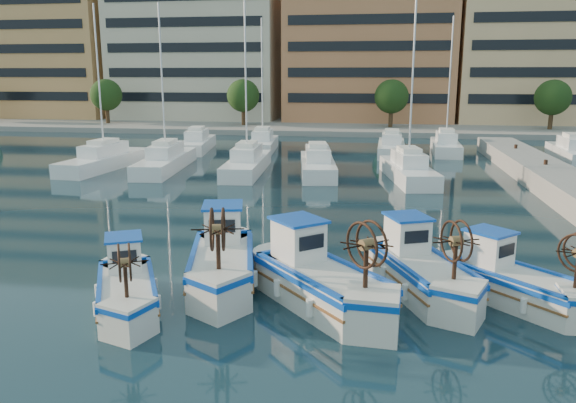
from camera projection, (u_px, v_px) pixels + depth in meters
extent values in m
plane|color=#193742|center=(284.00, 311.00, 16.25)|extent=(300.00, 300.00, 0.00)
cube|color=gray|center=(360.00, 120.00, 80.72)|extent=(180.00, 40.00, 0.60)
cube|color=tan|center=(38.00, 34.00, 83.45)|extent=(24.00, 14.00, 24.00)
cube|color=black|center=(8.00, 31.00, 76.71)|extent=(22.08, 0.12, 21.60)
cube|color=beige|center=(200.00, 43.00, 79.95)|extent=(23.00, 14.00, 21.00)
cube|color=black|center=(183.00, 40.00, 73.20)|extent=(21.16, 0.12, 18.90)
cube|color=#C1764B|center=(370.00, 26.00, 75.82)|extent=(22.00, 14.00, 25.00)
cube|color=black|center=(369.00, 22.00, 69.08)|extent=(20.24, 0.12, 22.50)
cube|color=#ECBA83|center=(549.00, 36.00, 72.62)|extent=(23.00, 14.00, 22.00)
cube|color=black|center=(566.00, 32.00, 65.87)|extent=(21.16, 0.12, 19.80)
cylinder|color=#3F2B19|center=(108.00, 116.00, 72.37)|extent=(0.50, 0.50, 3.00)
sphere|color=#234418|center=(106.00, 95.00, 71.77)|extent=(4.00, 4.00, 4.00)
cylinder|color=#3F2B19|center=(244.00, 118.00, 69.60)|extent=(0.50, 0.50, 3.00)
sphere|color=#234418|center=(243.00, 96.00, 69.01)|extent=(4.00, 4.00, 4.00)
cylinder|color=#3F2B19|center=(391.00, 119.00, 66.84)|extent=(0.50, 0.50, 3.00)
sphere|color=#234418|center=(392.00, 96.00, 66.24)|extent=(4.00, 4.00, 4.00)
cylinder|color=#3F2B19|center=(550.00, 121.00, 64.07)|extent=(0.50, 0.50, 3.00)
sphere|color=#234418|center=(553.00, 97.00, 63.48)|extent=(4.00, 4.00, 4.00)
cube|color=white|center=(105.00, 162.00, 40.83)|extent=(3.00, 9.71, 1.00)
cylinder|color=silver|center=(99.00, 85.00, 39.62)|extent=(0.12, 0.12, 11.00)
cube|color=white|center=(166.00, 163.00, 40.47)|extent=(3.23, 10.42, 1.00)
cylinder|color=silver|center=(162.00, 85.00, 39.25)|extent=(0.12, 0.12, 11.00)
cube|color=white|center=(247.00, 165.00, 39.26)|extent=(2.82, 9.64, 1.00)
cylinder|color=silver|center=(246.00, 85.00, 38.04)|extent=(0.12, 0.12, 11.00)
cube|color=white|center=(318.00, 167.00, 38.76)|extent=(3.44, 9.02, 1.00)
cube|color=white|center=(408.00, 172.00, 36.46)|extent=(3.66, 8.94, 1.00)
cylinder|color=silver|center=(412.00, 86.00, 35.25)|extent=(0.12, 0.12, 11.00)
cube|color=white|center=(197.00, 145.00, 50.75)|extent=(3.47, 9.00, 1.00)
cube|color=white|center=(263.00, 145.00, 50.63)|extent=(2.93, 7.99, 1.00)
cylinder|color=silver|center=(262.00, 83.00, 49.42)|extent=(0.12, 0.12, 11.00)
cube|color=white|center=(391.00, 149.00, 48.22)|extent=(2.34, 8.45, 1.00)
cube|color=white|center=(446.00, 147.00, 48.96)|extent=(2.50, 8.10, 1.00)
cylinder|color=silver|center=(450.00, 83.00, 47.75)|extent=(0.12, 0.12, 11.00)
cube|color=white|center=(572.00, 154.00, 44.98)|extent=(2.64, 8.77, 1.00)
cube|color=silver|center=(127.00, 295.00, 16.29)|extent=(3.00, 3.96, 0.91)
cube|color=#0D45B5|center=(126.00, 283.00, 16.21)|extent=(3.09, 4.08, 0.14)
cube|color=#1B34D6|center=(126.00, 285.00, 16.22)|extent=(2.53, 3.49, 0.05)
cube|color=white|center=(124.00, 253.00, 17.05)|extent=(1.35, 1.43, 0.96)
cube|color=#0D45B5|center=(123.00, 237.00, 16.94)|extent=(1.53, 1.61, 0.07)
cylinder|color=#331E14|center=(126.00, 282.00, 14.61)|extent=(0.10, 0.10, 1.01)
cylinder|color=brown|center=(125.00, 263.00, 14.50)|extent=(0.36, 0.34, 0.24)
torus|color=#331E14|center=(119.00, 263.00, 14.46)|extent=(0.50, 0.94, 1.02)
torus|color=#331E14|center=(130.00, 262.00, 14.53)|extent=(0.50, 0.94, 1.02)
cube|color=silver|center=(222.00, 268.00, 18.18)|extent=(2.91, 4.84, 1.13)
cube|color=#0D45B5|center=(222.00, 256.00, 18.09)|extent=(3.00, 4.98, 0.17)
cube|color=#1B34D6|center=(222.00, 258.00, 18.10)|extent=(2.39, 4.30, 0.06)
cube|color=white|center=(223.00, 224.00, 19.18)|extent=(1.47, 1.63, 1.18)
cube|color=#0D45B5|center=(223.00, 205.00, 19.04)|extent=(1.66, 1.82, 0.09)
cylinder|color=#331E14|center=(218.00, 252.00, 16.04)|extent=(0.13, 0.13, 1.25)
cylinder|color=brown|center=(218.00, 229.00, 15.89)|extent=(0.40, 0.37, 0.30)
torus|color=#331E14|center=(212.00, 229.00, 15.88)|extent=(0.36, 1.24, 1.26)
torus|color=#331E14|center=(223.00, 229.00, 15.90)|extent=(0.36, 1.24, 1.26)
cube|color=silver|center=(322.00, 288.00, 16.48)|extent=(4.42, 4.67, 1.13)
cube|color=#0D45B5|center=(322.00, 275.00, 16.39)|extent=(4.56, 4.81, 0.17)
cube|color=#1B34D6|center=(322.00, 277.00, 16.40)|extent=(3.81, 4.05, 0.06)
cube|color=white|center=(298.00, 240.00, 17.30)|extent=(1.81, 1.83, 1.18)
cube|color=#0D45B5|center=(299.00, 220.00, 17.15)|extent=(2.04, 2.06, 0.09)
cylinder|color=#331E14|center=(366.00, 269.00, 14.62)|extent=(0.13, 0.13, 1.25)
cylinder|color=brown|center=(367.00, 244.00, 14.48)|extent=(0.46, 0.45, 0.30)
torus|color=#331E14|center=(362.00, 245.00, 14.39)|extent=(0.88, 1.00, 1.26)
torus|color=#331E14|center=(371.00, 243.00, 14.56)|extent=(0.88, 1.00, 1.26)
cube|color=silver|center=(422.00, 278.00, 17.43)|extent=(3.29, 4.58, 1.05)
cube|color=#0D45B5|center=(423.00, 266.00, 17.34)|extent=(3.38, 4.71, 0.16)
cube|color=#1B34D6|center=(423.00, 268.00, 17.36)|extent=(2.76, 4.03, 0.06)
cube|color=white|center=(407.00, 234.00, 18.33)|extent=(1.52, 1.63, 1.10)
cube|color=#0D45B5|center=(408.00, 216.00, 18.20)|extent=(1.71, 1.82, 0.08)
cylinder|color=#331E14|center=(455.00, 263.00, 15.48)|extent=(0.12, 0.12, 1.16)
cylinder|color=brown|center=(456.00, 241.00, 15.34)|extent=(0.40, 0.38, 0.28)
torus|color=#331E14|center=(451.00, 241.00, 15.31)|extent=(0.52, 1.11, 1.17)
torus|color=#331E14|center=(461.00, 241.00, 15.37)|extent=(0.52, 1.11, 1.17)
cube|color=silver|center=(518.00, 289.00, 16.65)|extent=(3.86, 3.89, 0.96)
cube|color=#0D45B5|center=(519.00, 278.00, 16.57)|extent=(3.97, 4.01, 0.15)
cube|color=#1B34D6|center=(519.00, 279.00, 16.58)|extent=(3.33, 3.37, 0.05)
cube|color=white|center=(489.00, 248.00, 17.30)|extent=(1.55, 1.55, 1.00)
cube|color=#0D45B5|center=(490.00, 231.00, 17.18)|extent=(1.74, 1.75, 0.07)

